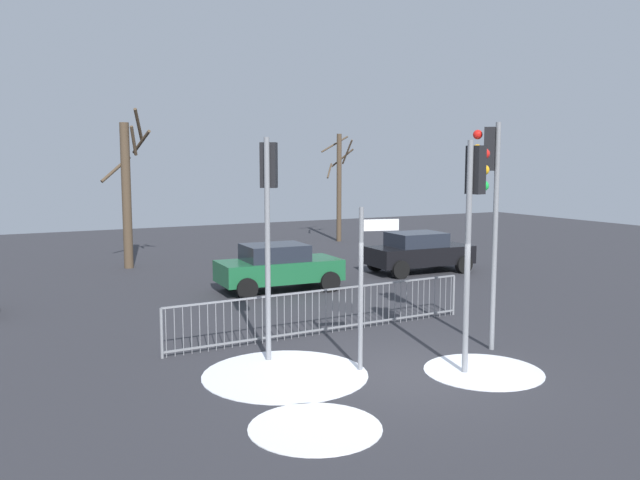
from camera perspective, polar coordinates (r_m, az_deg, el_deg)
The scene contains 13 objects.
ground_plane at distance 13.04m, azimuth 7.05°, elevation -11.20°, with size 60.00×60.00×0.00m, color #2D2D33.
traffic_light_foreground_right at distance 12.65m, azimuth 13.22°, elevation 3.08°, with size 0.56×0.36×4.42m.
traffic_light_foreground_left at distance 14.28m, azimuth 14.51°, elevation 4.65°, with size 0.47×0.47×4.84m.
traffic_light_rear_left at distance 13.19m, azimuth -4.47°, elevation 3.65°, with size 0.44×0.49×4.50m.
direction_sign_post at distance 12.59m, azimuth 3.83°, elevation -3.48°, with size 0.77×0.24×3.17m.
pedestrian_guard_railing at distance 15.45m, azimuth 0.51°, elevation -6.16°, with size 7.86×0.38×1.07m.
car_green_far at distance 20.57m, azimuth -3.66°, elevation -2.31°, with size 3.87×2.07×1.47m.
car_black_trailing at distance 24.20m, azimuth 8.57°, elevation -1.00°, with size 3.87×2.06×1.47m.
bare_tree_left at distance 25.80m, azimuth -16.39°, elevation 4.17°, with size 1.76×1.66×5.97m.
bare_tree_centre at distance 33.24m, azimuth 1.66°, elevation 4.86°, with size 1.60×1.37×5.40m.
snow_patch_kerb at distance 12.73m, azimuth -3.04°, elevation -11.58°, with size 3.15×3.15×0.01m, color white.
snow_patch_island at distance 10.37m, azimuth -0.43°, elevation -15.97°, with size 2.05×2.05×0.01m, color white.
snow_patch_verge at distance 13.28m, azimuth 13.99°, elevation -10.99°, with size 2.28×2.28×0.01m, color white.
Camera 1 is at (-7.07, -10.19, 4.02)m, focal length 36.88 mm.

